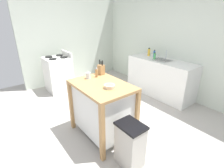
{
  "coord_description": "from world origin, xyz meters",
  "views": [
    {
      "loc": [
        2.1,
        -1.31,
        1.89
      ],
      "look_at": [
        0.15,
        0.21,
        0.86
      ],
      "focal_mm": 27.08,
      "sensor_mm": 36.0,
      "label": 1
    }
  ],
  "objects_px": {
    "pepper_grinder": "(96,73)",
    "bottle_dish_soap": "(154,54)",
    "stove": "(59,74)",
    "knife_block": "(101,69)",
    "bottle_hand_soap": "(149,52)",
    "drinking_cup": "(88,76)",
    "sink_faucet": "(166,55)",
    "kitchen_island": "(102,107)",
    "bottle_spray_cleaner": "(155,56)",
    "bowl_ceramic_wide": "(109,86)",
    "trash_bin": "(130,145)"
  },
  "relations": [
    {
      "from": "bowl_ceramic_wide",
      "to": "sink_faucet",
      "type": "height_order",
      "value": "sink_faucet"
    },
    {
      "from": "knife_block",
      "to": "bottle_hand_soap",
      "type": "bearing_deg",
      "value": 105.42
    },
    {
      "from": "bottle_hand_soap",
      "to": "bottle_dish_soap",
      "type": "height_order",
      "value": "bottle_hand_soap"
    },
    {
      "from": "sink_faucet",
      "to": "bottle_spray_cleaner",
      "type": "bearing_deg",
      "value": -127.45
    },
    {
      "from": "bottle_spray_cleaner",
      "to": "bottle_dish_soap",
      "type": "relative_size",
      "value": 0.94
    },
    {
      "from": "trash_bin",
      "to": "bottle_hand_soap",
      "type": "height_order",
      "value": "bottle_hand_soap"
    },
    {
      "from": "knife_block",
      "to": "bottle_dish_soap",
      "type": "bearing_deg",
      "value": 100.65
    },
    {
      "from": "bowl_ceramic_wide",
      "to": "bottle_spray_cleaner",
      "type": "distance_m",
      "value": 2.07
    },
    {
      "from": "pepper_grinder",
      "to": "stove",
      "type": "bearing_deg",
      "value": 179.38
    },
    {
      "from": "sink_faucet",
      "to": "bottle_spray_cleaner",
      "type": "relative_size",
      "value": 1.33
    },
    {
      "from": "bowl_ceramic_wide",
      "to": "bottle_hand_soap",
      "type": "bearing_deg",
      "value": 117.14
    },
    {
      "from": "kitchen_island",
      "to": "bottle_hand_soap",
      "type": "xyz_separation_m",
      "value": [
        -0.88,
        2.09,
        0.47
      ]
    },
    {
      "from": "stove",
      "to": "pepper_grinder",
      "type": "bearing_deg",
      "value": -0.62
    },
    {
      "from": "knife_block",
      "to": "bottle_spray_cleaner",
      "type": "distance_m",
      "value": 1.69
    },
    {
      "from": "pepper_grinder",
      "to": "bottle_hand_soap",
      "type": "bearing_deg",
      "value": 106.2
    },
    {
      "from": "drinking_cup",
      "to": "pepper_grinder",
      "type": "relative_size",
      "value": 0.64
    },
    {
      "from": "bottle_dish_soap",
      "to": "bottle_hand_soap",
      "type": "bearing_deg",
      "value": -172.32
    },
    {
      "from": "sink_faucet",
      "to": "bottle_hand_soap",
      "type": "bearing_deg",
      "value": -172.79
    },
    {
      "from": "trash_bin",
      "to": "kitchen_island",
      "type": "bearing_deg",
      "value": 174.42
    },
    {
      "from": "trash_bin",
      "to": "knife_block",
      "type": "bearing_deg",
      "value": 163.69
    },
    {
      "from": "drinking_cup",
      "to": "bottle_spray_cleaner",
      "type": "height_order",
      "value": "bottle_spray_cleaner"
    },
    {
      "from": "knife_block",
      "to": "pepper_grinder",
      "type": "height_order",
      "value": "knife_block"
    },
    {
      "from": "drinking_cup",
      "to": "trash_bin",
      "type": "relative_size",
      "value": 0.17
    },
    {
      "from": "kitchen_island",
      "to": "trash_bin",
      "type": "relative_size",
      "value": 1.56
    },
    {
      "from": "kitchen_island",
      "to": "bottle_spray_cleaner",
      "type": "relative_size",
      "value": 5.93
    },
    {
      "from": "sink_faucet",
      "to": "bottle_hand_soap",
      "type": "height_order",
      "value": "sink_faucet"
    },
    {
      "from": "drinking_cup",
      "to": "bottle_hand_soap",
      "type": "xyz_separation_m",
      "value": [
        -0.55,
        2.13,
        0.01
      ]
    },
    {
      "from": "pepper_grinder",
      "to": "stove",
      "type": "relative_size",
      "value": 0.16
    },
    {
      "from": "bottle_hand_soap",
      "to": "bowl_ceramic_wide",
      "type": "bearing_deg",
      "value": -62.86
    },
    {
      "from": "stove",
      "to": "knife_block",
      "type": "bearing_deg",
      "value": 3.85
    },
    {
      "from": "stove",
      "to": "bottle_dish_soap",
      "type": "bearing_deg",
      "value": 53.71
    },
    {
      "from": "pepper_grinder",
      "to": "bottle_hand_soap",
      "type": "distance_m",
      "value": 2.06
    },
    {
      "from": "sink_faucet",
      "to": "bottle_spray_cleaner",
      "type": "xyz_separation_m",
      "value": [
        -0.17,
        -0.22,
        -0.03
      ]
    },
    {
      "from": "bowl_ceramic_wide",
      "to": "knife_block",
      "type": "bearing_deg",
      "value": 156.52
    },
    {
      "from": "knife_block",
      "to": "pepper_grinder",
      "type": "bearing_deg",
      "value": -64.36
    },
    {
      "from": "bottle_hand_soap",
      "to": "kitchen_island",
      "type": "bearing_deg",
      "value": -67.18
    },
    {
      "from": "trash_bin",
      "to": "bottle_spray_cleaner",
      "type": "xyz_separation_m",
      "value": [
        -1.3,
        2.0,
        0.64
      ]
    },
    {
      "from": "kitchen_island",
      "to": "stove",
      "type": "distance_m",
      "value": 2.18
    },
    {
      "from": "drinking_cup",
      "to": "bottle_hand_soap",
      "type": "bearing_deg",
      "value": 104.61
    },
    {
      "from": "trash_bin",
      "to": "stove",
      "type": "relative_size",
      "value": 0.63
    },
    {
      "from": "trash_bin",
      "to": "bottle_hand_soap",
      "type": "bearing_deg",
      "value": 126.7
    },
    {
      "from": "bowl_ceramic_wide",
      "to": "stove",
      "type": "bearing_deg",
      "value": 177.05
    },
    {
      "from": "pepper_grinder",
      "to": "bottle_dish_soap",
      "type": "xyz_separation_m",
      "value": [
        -0.42,
        2.0,
        -0.03
      ]
    },
    {
      "from": "knife_block",
      "to": "stove",
      "type": "bearing_deg",
      "value": -176.15
    },
    {
      "from": "bottle_hand_soap",
      "to": "sink_faucet",
      "type": "bearing_deg",
      "value": 7.21
    },
    {
      "from": "knife_block",
      "to": "bowl_ceramic_wide",
      "type": "xyz_separation_m",
      "value": [
        0.56,
        -0.24,
        -0.06
      ]
    },
    {
      "from": "drinking_cup",
      "to": "bottle_dish_soap",
      "type": "xyz_separation_m",
      "value": [
        -0.4,
        2.15,
        -0.0
      ]
    },
    {
      "from": "knife_block",
      "to": "bottle_spray_cleaner",
      "type": "xyz_separation_m",
      "value": [
        -0.2,
        1.68,
        -0.04
      ]
    },
    {
      "from": "knife_block",
      "to": "sink_faucet",
      "type": "relative_size",
      "value": 1.16
    },
    {
      "from": "kitchen_island",
      "to": "drinking_cup",
      "type": "distance_m",
      "value": 0.56
    }
  ]
}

